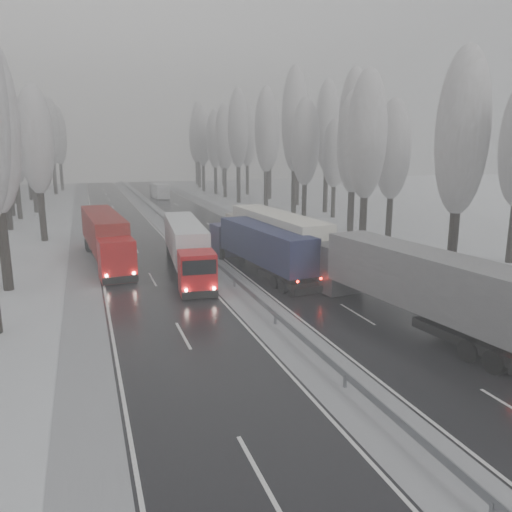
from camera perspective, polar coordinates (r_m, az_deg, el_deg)
ground at (r=18.88m, az=16.35°, el=-19.57°), size 260.00×260.00×0.00m
carriageway_right at (r=46.42m, az=0.19°, el=0.24°), size 7.50×200.00×0.03m
carriageway_left at (r=44.17m, az=-12.77°, el=-0.71°), size 7.50×200.00×0.03m
median_slush at (r=45.00m, az=-6.13°, el=-0.22°), size 3.00×200.00×0.04m
shoulder_right at (r=48.25m, az=5.75°, el=0.65°), size 2.40×200.00×0.04m
shoulder_left at (r=43.94m, az=-19.19°, el=-1.17°), size 2.40×200.00×0.04m
median_guardrail at (r=44.87m, az=-6.14°, el=0.50°), size 0.12×200.00×0.76m
tree_16 at (r=37.76m, az=22.50°, el=12.79°), size 3.60×3.60×16.53m
tree_18 at (r=46.66m, az=12.56°, el=13.23°), size 3.60×3.60×16.58m
tree_19 at (r=53.00m, az=15.39°, el=11.57°), size 3.60×3.60×14.57m
tree_20 at (r=55.38m, az=11.11°, el=12.55°), size 3.60×3.60×15.71m
tree_21 at (r=59.99m, az=11.12°, el=14.30°), size 3.60×3.60×18.62m
tree_22 at (r=64.26m, az=5.66°, el=12.77°), size 3.60×3.60×15.86m
tree_23 at (r=70.64m, az=8.98°, el=11.45°), size 3.60×3.60×13.55m
tree_24 at (r=69.64m, az=4.47°, el=15.19°), size 3.60×3.60×20.49m
tree_25 at (r=76.18m, az=8.15°, el=14.37°), size 3.60×3.60×19.44m
tree_26 at (r=78.99m, az=1.17°, el=14.11°), size 3.60×3.60×18.78m
tree_27 at (r=85.37m, az=4.85°, el=13.45°), size 3.60×3.60×17.62m
tree_28 at (r=88.74m, az=-2.06°, el=14.27°), size 3.60×3.60×19.62m
tree_29 at (r=94.88m, az=1.60°, el=13.58°), size 3.60×3.60×18.11m
tree_30 at (r=98.13m, az=-3.64°, el=13.43°), size 3.60×3.60×17.86m
tree_31 at (r=103.68m, az=-1.01°, el=13.65°), size 3.60×3.60×18.58m
tree_32 at (r=105.39m, az=-4.73°, el=13.16°), size 3.60×3.60×17.33m
tree_33 at (r=110.06m, az=-3.62°, el=12.15°), size 3.60×3.60×14.33m
tree_34 at (r=112.08m, az=-6.12°, el=13.19°), size 3.60×3.60×17.63m
tree_35 at (r=118.35m, az=-2.11°, el=13.40°), size 3.60×3.60×18.25m
tree_36 at (r=122.00m, az=-6.60°, el=13.89°), size 3.60×3.60×20.23m
tree_37 at (r=127.53m, az=-3.84°, el=12.78°), size 3.60×3.60×16.37m
tree_38 at (r=132.65m, az=-6.88°, el=13.15°), size 3.60×3.60×17.97m
tree_39 at (r=137.16m, az=-6.05°, el=12.67°), size 3.60×3.60×16.19m
tree_62 at (r=56.71m, az=-23.89°, el=11.95°), size 3.60×3.60×16.04m
tree_64 at (r=66.09m, az=-27.06°, el=11.24°), size 3.60×3.60×15.42m
tree_66 at (r=75.64m, az=-26.02°, el=11.24°), size 3.60×3.60×15.23m
tree_67 at (r=79.78m, az=-26.78°, el=12.03°), size 3.60×3.60×17.09m
tree_68 at (r=82.22m, az=-24.43°, el=12.02°), size 3.60×3.60×16.65m
tree_70 at (r=92.25m, az=-23.75°, el=12.19°), size 3.60×3.60×17.09m
tree_71 at (r=96.72m, az=-26.54°, el=12.85°), size 3.60×3.60×19.61m
tree_72 at (r=101.77m, az=-24.79°, el=11.31°), size 3.60×3.60×15.11m
tree_73 at (r=106.05m, az=-26.24°, el=11.91°), size 3.60×3.60×17.22m
tree_74 at (r=112.31m, az=-22.41°, el=13.01°), size 3.60×3.60×19.68m
tree_75 at (r=117.06m, az=-26.84°, el=12.23°), size 3.60×3.60×18.60m
tree_76 at (r=121.63m, az=-21.67°, el=12.62°), size 3.60×3.60×18.55m
tree_77 at (r=125.93m, az=-24.09°, el=11.16°), size 3.60×3.60×14.32m
tree_78 at (r=128.40m, az=-23.18°, el=12.73°), size 3.60×3.60×19.55m
tree_79 at (r=132.56m, az=-24.23°, el=11.92°), size 3.60×3.60×17.07m
truck_grey_tarp at (r=29.25m, az=16.91°, el=-2.56°), size 4.77×17.15×4.36m
truck_blue_box at (r=39.27m, az=0.26°, el=1.29°), size 3.97×15.06×3.83m
truck_cream_box at (r=42.42m, az=1.83°, el=2.59°), size 3.75×17.33×4.41m
box_truck_distant at (r=97.67m, az=-10.99°, el=7.32°), size 2.83×7.74×2.84m
truck_red_white at (r=39.89m, az=-7.98°, el=1.40°), size 3.75×15.32×3.90m
truck_red_red at (r=44.53m, az=-16.86°, el=2.33°), size 3.70×16.30×4.15m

